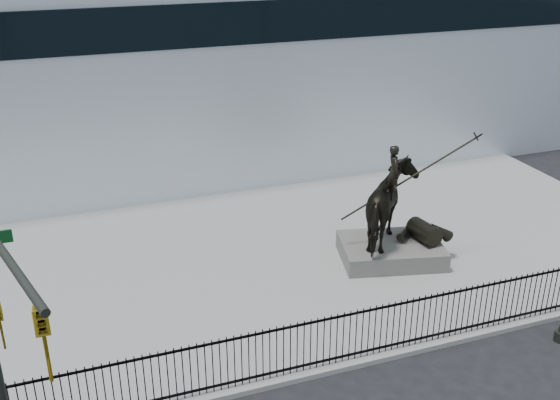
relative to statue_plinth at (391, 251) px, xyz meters
name	(u,v)px	position (x,y,z in m)	size (l,w,h in m)	color
plaza	(245,266)	(-4.71, 1.32, -0.38)	(30.00, 12.00, 0.15)	gray
building	(162,57)	(-4.71, 14.32, 4.04)	(44.00, 14.00, 9.00)	white
picket_fence	(311,344)	(-4.71, -4.43, 0.44)	(22.10, 0.10, 1.50)	black
statue_plinth	(391,251)	(0.00, 0.00, 0.00)	(3.30, 2.27, 0.62)	#54534D
equestrian_statue	(396,207)	(0.06, -0.01, 1.60)	(4.13, 3.06, 3.58)	black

